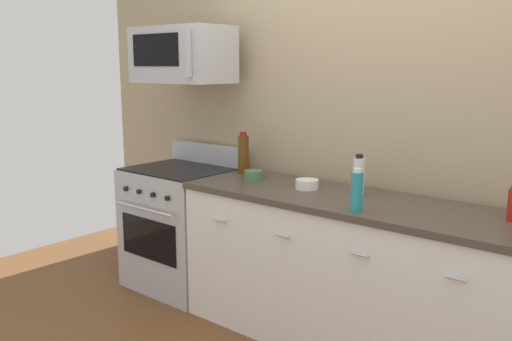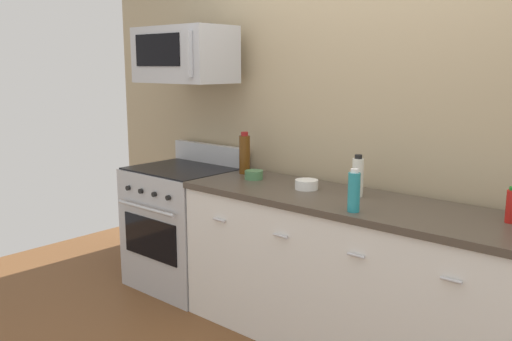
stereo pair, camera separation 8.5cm
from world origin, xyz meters
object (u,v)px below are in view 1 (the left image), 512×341
Objects in this scene: bottle_vinegar_white at (358,176)px; bottle_wine_amber at (243,154)px; bottle_dish_soap at (357,191)px; bowl_white_ceramic at (307,184)px; range_oven at (182,226)px; bowl_green_glaze at (253,175)px; microwave at (182,55)px.

bottle_wine_amber reaches higher than bottle_vinegar_white.
bottle_dish_soap reaches higher than bowl_white_ceramic.
range_oven is at bearing -162.58° from bottle_wine_amber.
bottle_wine_amber reaches higher than bowl_green_glaze.
bottle_dish_soap is 1.84× the size of bowl_green_glaze.
microwave is 0.85m from bottle_wine_amber.
bowl_white_ceramic is (-0.50, 0.27, -0.08)m from bottle_dish_soap.
bowl_white_ceramic is at bearing -10.42° from bottle_wine_amber.
bottle_wine_amber is (0.49, 0.11, -0.69)m from microwave.
bowl_white_ceramic is at bearing -0.33° from microwave.
bowl_white_ceramic is at bearing 151.72° from bottle_dish_soap.
microwave reaches higher than bowl_white_ceramic.
range_oven is 0.82m from bowl_green_glaze.
bottle_dish_soap is 1.19m from bottle_wine_amber.
bowl_green_glaze is (0.18, -0.10, -0.11)m from bottle_wine_amber.
bottle_wine_amber is 0.23m from bowl_green_glaze.
microwave is at bearing 170.34° from bottle_dish_soap.
bottle_vinegar_white is 0.83× the size of bottle_wine_amber.
bottle_vinegar_white is 1.71× the size of bowl_white_ceramic.
range_oven is 4.33× the size of bottle_vinegar_white.
range_oven is at bearing -178.02° from bowl_white_ceramic.
bottle_dish_soap reaches higher than range_oven.
microwave is 1.79m from bottle_dish_soap.
bottle_vinegar_white is at bearing 1.58° from microwave.
microwave is at bearing -179.56° from bowl_green_glaze.
bowl_white_ceramic and bowl_green_glaze have the same top height.
bowl_green_glaze is at bearing 4.28° from range_oven.
bottle_vinegar_white reaches higher than bottle_dish_soap.
bowl_green_glaze is (0.67, 0.05, 0.48)m from range_oven.
bottle_dish_soap is 1.59× the size of bowl_white_ceramic.
range_oven is at bearing -176.65° from bottle_vinegar_white.
bottle_vinegar_white is 0.34m from bowl_white_ceramic.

